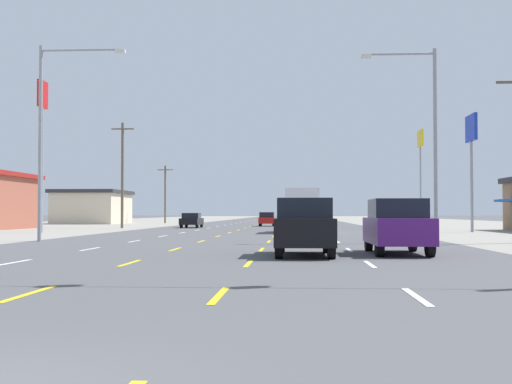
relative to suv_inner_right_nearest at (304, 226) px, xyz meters
The scene contains 19 objects.
ground_plane 47.78m from the suv_inner_right_nearest, 94.11° to the left, with size 572.00×572.00×0.00m, color #4C4C4F.
lot_apron_left 55.36m from the suv_inner_right_nearest, 120.60° to the left, with size 28.00×440.00×0.01m, color gray.
lot_apron_right 52.21m from the suv_inner_right_nearest, 65.88° to the left, with size 28.00×440.00×0.01m, color gray.
lane_markings 86.22m from the suv_inner_right_nearest, 92.28° to the left, with size 10.64×227.60×0.01m.
signal_span_wire 9.79m from the suv_inner_right_nearest, 115.17° to the right, with size 25.42×0.53×9.19m.
suv_inner_right_nearest is the anchor object (origin of this frame).
suv_far_right_near 3.54m from the suv_inner_right_nearest, 18.79° to the left, with size 1.98×4.90×1.98m.
box_truck_inner_right_mid 27.26m from the suv_inner_right_nearest, 89.66° to the left, with size 2.40×7.20×3.23m.
suv_inner_right_midfar 39.82m from the suv_inner_right_nearest, 89.67° to the left, with size 1.98×4.90×1.98m.
sedan_far_left_far 44.02m from the suv_inner_right_nearest, 103.90° to the left, with size 1.80×4.50×1.46m.
hatchback_center_turn_farther 51.15m from the suv_inner_right_nearest, 93.89° to the left, with size 1.72×3.90×1.54m.
storefront_left_row_2 72.26m from the suv_inner_right_nearest, 112.67° to the left, with size 8.75×11.81×4.51m.
pole_sign_left_row_1 32.50m from the suv_inner_right_nearest, 126.95° to the left, with size 0.24×1.62×11.28m.
pole_sign_right_row_1 32.83m from the suv_inner_right_nearest, 65.71° to the left, with size 0.24×2.78×9.06m.
pole_sign_right_row_2 57.80m from the suv_inner_right_nearest, 75.69° to the left, with size 0.24×2.63×11.07m.
streetlight_left_row_0 17.68m from the suv_inner_right_nearest, 140.50° to the left, with size 4.56×0.26×10.21m.
streetlight_right_row_0 13.36m from the suv_inner_right_nearest, 59.51° to the left, with size 3.81×0.26×9.77m.
utility_pole_left_row_1 44.23m from the suv_inner_right_nearest, 112.70° to the left, with size 2.20×0.26×10.18m.
utility_pole_left_row_2 73.81m from the suv_inner_right_nearest, 104.77° to the left, with size 2.20×0.26×8.18m.
Camera 1 is at (3.12, -5.12, 1.49)m, focal length 47.39 mm.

